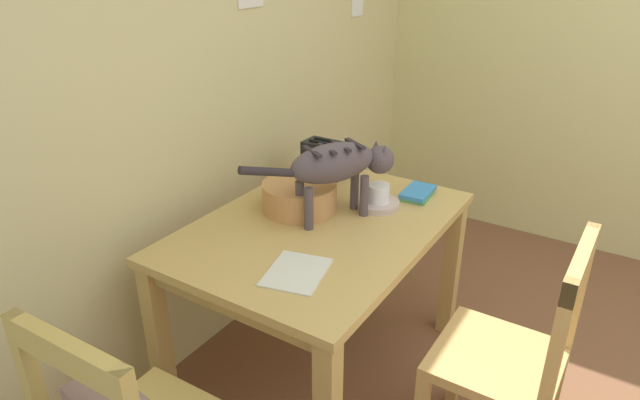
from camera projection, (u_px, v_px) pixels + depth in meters
The scene contains 10 objects.
wall_rear at pixel (205, 78), 2.34m from camera, with size 4.21×0.11×2.50m.
dining_table at pixel (320, 242), 2.26m from camera, with size 1.23×0.87×0.74m.
cat at pixel (340, 165), 2.18m from camera, with size 0.60×0.37×0.32m.
saucer_bowl at pixel (378, 204), 2.35m from camera, with size 0.19×0.19×0.03m, color #C0A9A3.
coffee_mug at pixel (379, 193), 2.33m from camera, with size 0.13×0.09×0.08m.
magazine at pixel (296, 272), 1.88m from camera, with size 0.24×0.19×0.01m, color silver.
book_stack at pixel (418, 193), 2.45m from camera, with size 0.20×0.13×0.03m.
wicker_basket at pixel (300, 196), 2.31m from camera, with size 0.31×0.31×0.12m.
toaster at pixel (325, 159), 2.65m from camera, with size 0.12×0.20×0.18m.
wooden_chair_far at pixel (509, 360), 1.89m from camera, with size 0.42×0.42×0.95m.
Camera 1 is at (-1.71, 0.45, 1.76)m, focal length 30.81 mm.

